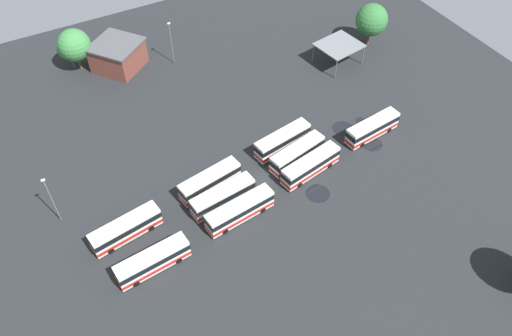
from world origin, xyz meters
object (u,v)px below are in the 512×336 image
(bus_row1_slot1, at_px, (223,197))
(maintenance_shelter, at_px, (339,46))
(tree_south_edge, at_px, (74,45))
(bus_row0_slot0, at_px, (153,261))
(lamp_post_near_entrance, at_px, (171,42))
(bus_row1_slot0, at_px, (240,210))
(tree_west_edge, at_px, (372,20))
(bus_row3_slot0, at_px, (372,128))
(lamp_post_far_corner, at_px, (52,199))
(depot_building, at_px, (118,55))
(bus_row2_slot1, at_px, (297,154))
(bus_row2_slot2, at_px, (283,140))
(bus_row1_slot2, at_px, (210,181))
(bus_row2_slot0, at_px, (311,165))
(bus_row0_slot2, at_px, (126,229))
(tree_northeast, at_px, (69,47))

(bus_row1_slot1, xyz_separation_m, maintenance_shelter, (36.58, 21.87, 2.30))
(maintenance_shelter, bearing_deg, tree_south_edge, 153.45)
(bus_row0_slot0, distance_m, lamp_post_near_entrance, 48.38)
(bus_row1_slot0, distance_m, tree_west_edge, 53.11)
(bus_row3_slot0, distance_m, maintenance_shelter, 21.83)
(lamp_post_far_corner, xyz_separation_m, tree_south_edge, (13.24, 35.92, 0.52))
(bus_row1_slot0, relative_size, lamp_post_far_corner, 1.21)
(bus_row3_slot0, height_order, depot_building, depot_building)
(bus_row2_slot1, relative_size, tree_west_edge, 1.17)
(bus_row0_slot0, bearing_deg, bus_row2_slot2, 22.98)
(lamp_post_far_corner, bearing_deg, maintenance_shelter, 12.16)
(bus_row0_slot0, xyz_separation_m, depot_building, (11.01, 47.47, 0.88))
(lamp_post_near_entrance, bearing_deg, bus_row1_slot2, -103.08)
(bus_row1_slot0, distance_m, bus_row2_slot0, 14.49)
(bus_row0_slot0, distance_m, bus_row1_slot2, 16.17)
(bus_row0_slot2, xyz_separation_m, bus_row3_slot0, (44.51, 0.00, -0.00))
(bus_row1_slot2, xyz_separation_m, bus_row2_slot1, (15.21, -1.48, -0.00))
(tree_northeast, bearing_deg, bus_row0_slot2, -95.52)
(tree_west_edge, bearing_deg, bus_row2_slot2, -150.31)
(bus_row0_slot2, relative_size, depot_building, 0.88)
(bus_row1_slot0, distance_m, bus_row1_slot2, 7.51)
(maintenance_shelter, xyz_separation_m, lamp_post_far_corner, (-59.48, -12.82, 0.89))
(bus_row1_slot2, xyz_separation_m, bus_row2_slot2, (14.69, 2.38, 0.00))
(bus_row2_slot2, height_order, tree_west_edge, tree_west_edge)
(maintenance_shelter, height_order, tree_northeast, tree_northeast)
(bus_row2_slot0, bearing_deg, tree_northeast, 118.99)
(bus_row0_slot0, relative_size, tree_south_edge, 1.23)
(bus_row2_slot1, distance_m, tree_south_edge, 49.31)
(lamp_post_far_corner, bearing_deg, bus_row1_slot2, -13.15)
(bus_row1_slot1, distance_m, lamp_post_far_corner, 24.83)
(lamp_post_far_corner, relative_size, tree_south_edge, 1.06)
(bus_row2_slot1, relative_size, tree_south_edge, 1.21)
(bus_row2_slot0, height_order, bus_row2_slot2, same)
(bus_row1_slot2, relative_size, bus_row2_slot2, 0.99)
(bus_row0_slot0, distance_m, bus_row2_slot0, 29.23)
(maintenance_shelter, relative_size, lamp_post_far_corner, 0.99)
(bus_row2_slot2, distance_m, bus_row3_slot0, 15.98)
(bus_row1_slot2, relative_size, maintenance_shelter, 1.17)
(bus_row1_slot1, xyz_separation_m, tree_west_edge, (46.10, 24.32, 3.92))
(bus_row2_slot0, xyz_separation_m, bus_row3_slot0, (14.20, 2.30, -0.00))
(bus_row0_slot2, distance_m, tree_west_edge, 65.39)
(bus_row0_slot0, distance_m, bus_row1_slot0, 14.75)
(bus_row2_slot0, bearing_deg, bus_row3_slot0, 9.20)
(maintenance_shelter, bearing_deg, bus_row2_slot1, -138.08)
(bus_row3_slot0, distance_m, tree_northeast, 60.13)
(lamp_post_far_corner, distance_m, lamp_post_near_entrance, 41.86)
(bus_row1_slot2, bearing_deg, tree_west_edge, 23.81)
(bus_row1_slot0, xyz_separation_m, tree_northeast, (-11.75, 49.53, 2.93))
(tree_west_edge, bearing_deg, tree_south_edge, 159.67)
(tree_northeast, bearing_deg, bus_row1_slot0, -76.66)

